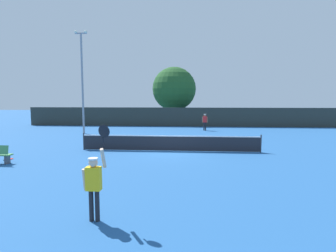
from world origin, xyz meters
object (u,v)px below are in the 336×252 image
at_px(player_receiving, 205,120).
at_px(parked_car_mid, 194,117).
at_px(player_serving, 94,179).
at_px(parked_car_near, 125,116).
at_px(parked_car_far, 227,116).
at_px(large_tree, 174,89).
at_px(tennis_ball, 199,146).
at_px(spare_racket, 10,159).
at_px(light_pole, 82,76).

bearing_deg(player_receiving, parked_car_mid, -84.46).
xyz_separation_m(player_serving, parked_car_near, (-6.46, 30.51, -0.34)).
distance_m(parked_car_mid, parked_car_far, 5.54).
relative_size(player_receiving, large_tree, 0.23).
bearing_deg(parked_car_far, tennis_ball, -107.79).
xyz_separation_m(spare_racket, parked_car_mid, (10.13, 24.09, 0.76)).
distance_m(spare_racket, parked_car_mid, 26.14).
bearing_deg(parked_car_far, parked_car_near, -174.27).
distance_m(player_serving, tennis_ball, 11.79).
bearing_deg(spare_racket, parked_car_mid, 67.20).
distance_m(player_receiving, parked_car_near, 14.29).
xyz_separation_m(player_receiving, parked_car_mid, (-0.96, 9.95, -0.25)).
bearing_deg(spare_racket, parked_car_far, 60.46).
bearing_deg(large_tree, player_receiving, -65.92).
relative_size(tennis_ball, parked_car_mid, 0.02).
xyz_separation_m(tennis_ball, large_tree, (-2.63, 17.54, 4.48)).
height_order(player_receiving, parked_car_mid, parked_car_mid).
height_order(parked_car_mid, parked_car_far, same).
distance_m(spare_racket, light_pole, 11.94).
bearing_deg(spare_racket, light_pole, 91.25).
bearing_deg(parked_car_mid, spare_racket, -111.11).
bearing_deg(parked_car_far, parked_car_mid, -158.29).
distance_m(spare_racket, large_tree, 23.83).
height_order(spare_racket, light_pole, light_pole).
xyz_separation_m(tennis_ball, parked_car_mid, (-0.01, 19.46, 0.74)).
xyz_separation_m(large_tree, parked_car_near, (-6.93, 1.65, -3.74)).
xyz_separation_m(tennis_ball, parked_car_near, (-9.57, 19.18, 0.74)).
bearing_deg(tennis_ball, player_receiving, 84.30).
bearing_deg(parked_car_near, tennis_ball, -57.04).
relative_size(light_pole, large_tree, 1.26).
relative_size(player_receiving, spare_racket, 3.23).
distance_m(player_serving, parked_car_mid, 30.95).
relative_size(parked_car_near, parked_car_mid, 1.03).
bearing_deg(player_receiving, parked_car_far, -107.73).
xyz_separation_m(spare_racket, light_pole, (-0.23, 10.74, 5.22)).
height_order(tennis_ball, parked_car_mid, parked_car_mid).
height_order(spare_racket, large_tree, large_tree).
height_order(player_receiving, large_tree, large_tree).
relative_size(player_receiving, parked_car_near, 0.38).
bearing_deg(large_tree, player_serving, -90.93).
xyz_separation_m(tennis_ball, parked_car_far, (4.93, 21.97, 0.74)).
height_order(spare_racket, parked_car_far, parked_car_far).
bearing_deg(spare_racket, large_tree, 71.29).
bearing_deg(large_tree, parked_car_near, 166.64).
distance_m(tennis_ball, light_pole, 13.12).
xyz_separation_m(player_serving, parked_car_far, (8.03, 33.29, -0.34)).
bearing_deg(player_serving, parked_car_near, 101.96).
bearing_deg(large_tree, parked_car_mid, 36.35).
bearing_deg(tennis_ball, parked_car_mid, 90.04).
xyz_separation_m(light_pole, parked_car_far, (15.31, 15.85, -4.46)).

